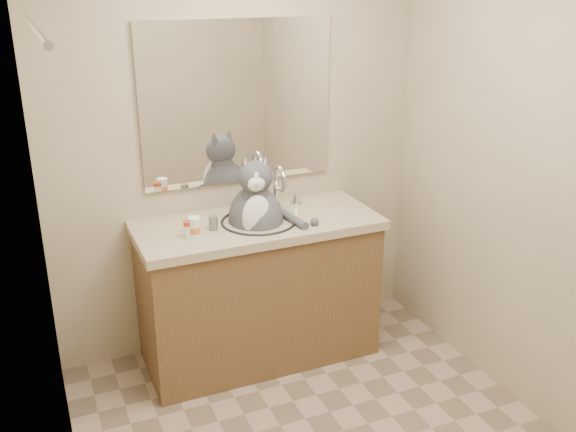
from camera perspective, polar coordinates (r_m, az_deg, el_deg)
The scene contains 8 objects.
room at distance 2.57m, azimuth 4.73°, elevation -0.29°, with size 2.22×2.52×2.42m.
vanity at distance 3.69m, azimuth -2.63°, elevation -6.31°, with size 1.34×0.59×1.12m.
mirror at distance 3.60m, azimuth -4.46°, elevation 9.98°, with size 1.10×0.02×0.90m, color white.
shower_curtain at distance 2.47m, azimuth -18.83°, elevation -6.65°, with size 0.02×1.30×1.93m.
cat at distance 3.50m, azimuth -2.84°, elevation 0.02°, with size 0.41×0.44×0.60m.
pill_bottle_redcap at distance 3.31m, azimuth -8.82°, elevation -1.19°, with size 0.07×0.07×0.09m.
pill_bottle_orange at distance 3.31m, azimuth -8.34°, elevation -1.06°, with size 0.07×0.07×0.11m.
grey_canister at distance 3.40m, azimuth -6.66°, elevation -0.63°, with size 0.05×0.05×0.08m.
Camera 1 is at (-1.14, -2.11, 2.12)m, focal length 40.00 mm.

